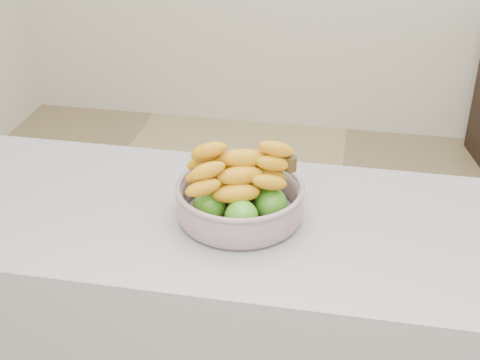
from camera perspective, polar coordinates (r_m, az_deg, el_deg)
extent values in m
cylinder|color=#A3B6C4|center=(1.56, 0.00, -3.00)|extent=(0.25, 0.25, 0.01)
torus|color=#A3B6C4|center=(1.53, 0.00, -0.63)|extent=(0.30, 0.30, 0.01)
sphere|color=#378416|center=(1.48, 0.12, -3.12)|extent=(0.08, 0.08, 0.08)
sphere|color=#378416|center=(1.53, 2.67, -2.02)|extent=(0.08, 0.08, 0.08)
sphere|color=#378416|center=(1.59, 1.47, -0.48)|extent=(0.08, 0.08, 0.08)
sphere|color=#378416|center=(1.59, -1.65, -0.55)|extent=(0.08, 0.08, 0.08)
sphere|color=#378416|center=(1.52, -2.61, -2.14)|extent=(0.08, 0.08, 0.08)
ellipsoid|color=orange|center=(1.48, -0.30, -1.16)|extent=(0.19, 0.11, 0.04)
ellipsoid|color=orange|center=(1.52, -0.37, -0.24)|extent=(0.19, 0.09, 0.04)
ellipsoid|color=orange|center=(1.56, -0.44, 0.62)|extent=(0.19, 0.06, 0.04)
ellipsoid|color=orange|center=(1.48, 0.04, 0.39)|extent=(0.19, 0.12, 0.04)
ellipsoid|color=orange|center=(1.53, -0.04, 1.33)|extent=(0.19, 0.05, 0.04)
ellipsoid|color=orange|center=(1.49, 0.23, 1.87)|extent=(0.19, 0.09, 0.04)
cylinder|color=#3F3114|center=(1.50, 4.31, 1.42)|extent=(0.03, 0.03, 0.03)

